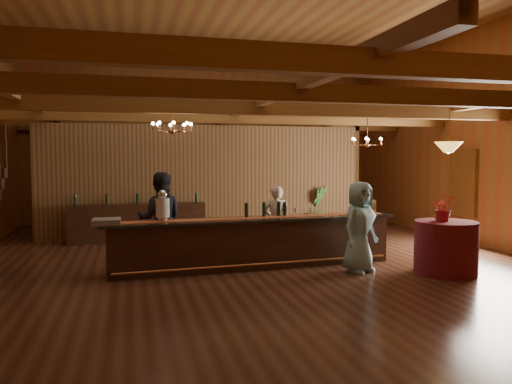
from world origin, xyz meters
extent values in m
plane|color=#3E2114|center=(0.00, 0.00, 0.00)|extent=(14.00, 14.00, 0.00)
plane|color=olive|center=(0.00, 0.00, 5.50)|extent=(14.00, 14.00, 0.00)
cube|color=olive|center=(0.00, 7.00, 2.75)|extent=(12.00, 0.10, 5.50)
cube|color=olive|center=(0.00, -7.00, 2.75)|extent=(12.00, 0.10, 5.50)
cube|color=olive|center=(6.00, 0.00, 2.75)|extent=(0.10, 14.00, 5.50)
cube|color=brown|center=(0.00, -5.50, 3.20)|extent=(11.90, 0.20, 0.28)
cube|color=brown|center=(0.00, -3.00, 3.20)|extent=(11.90, 0.20, 0.28)
cube|color=brown|center=(0.00, -0.50, 3.20)|extent=(11.90, 0.20, 0.28)
cube|color=brown|center=(0.00, 2.00, 3.20)|extent=(11.90, 0.20, 0.28)
cube|color=brown|center=(0.00, 4.50, 3.20)|extent=(11.90, 0.20, 0.28)
cube|color=brown|center=(0.00, 6.80, 3.20)|extent=(11.90, 0.20, 0.28)
cube|color=brown|center=(-4.50, 0.00, 3.34)|extent=(0.18, 13.90, 0.22)
cube|color=brown|center=(0.00, 0.00, 3.34)|extent=(0.18, 13.90, 0.22)
cube|color=brown|center=(4.50, 0.00, 3.34)|extent=(0.18, 13.90, 0.22)
cube|color=brown|center=(-4.50, 4.50, 1.60)|extent=(0.20, 0.20, 3.20)
cube|color=brown|center=(4.50, 4.50, 1.60)|extent=(0.20, 0.20, 3.20)
cube|color=brown|center=(-0.50, 3.50, 1.55)|extent=(9.00, 0.18, 3.10)
cube|color=white|center=(5.95, 1.00, 1.55)|extent=(0.12, 1.05, 1.75)
cube|color=#351D0E|center=(1.00, 5.50, 0.55)|extent=(1.20, 0.60, 1.10)
cube|color=brown|center=(-2.00, 5.50, 0.50)|extent=(1.00, 0.60, 1.00)
cube|color=#351D0E|center=(-0.15, -0.74, 0.48)|extent=(5.73, 1.00, 0.95)
cube|color=black|center=(-0.15, -0.74, 0.97)|extent=(6.02, 1.14, 0.05)
cube|color=maroon|center=(-0.15, -0.74, 1.00)|extent=(5.62, 0.75, 0.01)
cylinder|color=#AE6D41|center=(-0.15, -1.12, 0.14)|extent=(5.50, 0.41, 0.05)
cylinder|color=silver|center=(-1.96, -0.82, 1.04)|extent=(0.18, 0.18, 0.08)
cylinder|color=silver|center=(-1.96, -0.82, 1.26)|extent=(0.26, 0.26, 0.36)
sphere|color=silver|center=(-1.96, -0.82, 1.51)|extent=(0.18, 0.18, 0.18)
cube|color=gray|center=(-2.98, -0.98, 1.05)|extent=(0.50, 0.50, 0.10)
cube|color=brown|center=(2.26, -0.62, 1.15)|extent=(0.06, 0.06, 0.30)
cube|color=brown|center=(2.54, -0.62, 1.15)|extent=(0.06, 0.06, 0.30)
cylinder|color=brown|center=(2.40, -0.62, 1.18)|extent=(0.24, 0.24, 0.24)
cylinder|color=black|center=(-0.29, -0.64, 1.15)|extent=(0.07, 0.07, 0.30)
cylinder|color=black|center=(0.08, -0.61, 1.15)|extent=(0.07, 0.07, 0.30)
cylinder|color=black|center=(0.40, -0.59, 1.15)|extent=(0.07, 0.07, 0.30)
cylinder|color=black|center=(0.54, -0.58, 1.15)|extent=(0.07, 0.07, 0.30)
cube|color=#351D0E|center=(-2.37, 3.01, 0.49)|extent=(3.50, 0.60, 0.98)
cylinder|color=maroon|center=(3.24, -2.16, 0.50)|extent=(1.16, 1.16, 1.00)
cylinder|color=#AE6D41|center=(-1.71, -0.12, 2.97)|extent=(0.02, 0.02, 0.47)
sphere|color=#AE6D41|center=(-1.71, -0.12, 2.73)|extent=(0.12, 0.12, 0.12)
torus|color=#AE6D41|center=(-1.71, -0.12, 2.83)|extent=(0.80, 0.80, 0.04)
cylinder|color=#AE6D41|center=(3.17, 1.00, 2.86)|extent=(0.02, 0.02, 0.69)
sphere|color=#AE6D41|center=(3.17, 1.00, 2.51)|extent=(0.12, 0.12, 0.12)
torus|color=#AE6D41|center=(3.17, 1.00, 2.61)|extent=(0.80, 0.80, 0.04)
cylinder|color=#AE6D41|center=(3.24, -2.16, 2.80)|extent=(0.02, 0.02, 0.80)
cone|color=gold|center=(3.24, -2.16, 2.40)|extent=(0.52, 0.52, 0.20)
imported|color=silver|center=(0.56, 0.13, 0.79)|extent=(0.66, 0.53, 1.59)
imported|color=black|center=(-1.97, -0.09, 0.96)|extent=(1.01, 0.83, 1.91)
imported|color=#7FB8C5|center=(1.71, -1.63, 0.88)|extent=(1.02, 0.89, 1.75)
imported|color=#39722F|center=(2.78, 3.47, 0.68)|extent=(0.77, 0.63, 1.35)
imported|color=#A81B27|center=(3.19, -2.15, 1.25)|extent=(0.56, 0.53, 0.49)
imported|color=#AE6D41|center=(3.18, -2.03, 1.17)|extent=(0.22, 0.22, 0.33)
camera|label=1|loc=(-2.55, -10.35, 2.21)|focal=35.00mm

